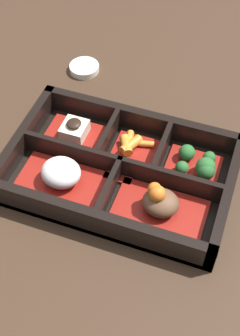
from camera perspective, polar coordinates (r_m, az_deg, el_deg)
ground_plane at (r=0.72m, az=-0.00°, el=-1.24°), size 3.00×3.00×0.00m
bento_base at (r=0.72m, az=-0.00°, el=-1.00°), size 0.34×0.22×0.01m
bento_rim at (r=0.70m, az=0.10°, el=0.10°), size 0.34×0.22×0.05m
bowl_stew at (r=0.66m, az=4.86°, el=-4.37°), size 0.13×0.08×0.05m
bowl_rice at (r=0.70m, az=-7.16°, el=-0.87°), size 0.13×0.08×0.04m
bowl_greens at (r=0.72m, az=9.48°, el=0.36°), size 0.08×0.07×0.04m
bowl_carrots at (r=0.74m, az=1.47°, el=2.52°), size 0.07×0.07×0.02m
bowl_tofu at (r=0.76m, az=-5.54°, el=4.38°), size 0.10×0.07×0.03m
bowl_pickles at (r=0.71m, az=0.13°, el=-0.14°), size 0.04×0.04×0.01m
sauce_dish at (r=0.90m, az=-4.38°, el=12.08°), size 0.06×0.06×0.01m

